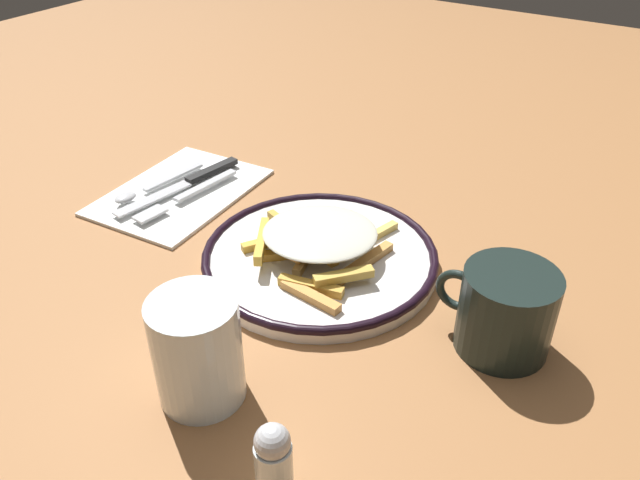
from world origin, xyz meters
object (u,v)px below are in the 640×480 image
Objects in this scene: napkin at (180,190)px; coffee_mug at (505,311)px; salt_shaker at (273,461)px; knife at (190,181)px; fries_heap at (317,239)px; spoon at (145,189)px; fork at (188,195)px; water_glass at (198,350)px; plate at (320,257)px.

napkin is 0.49m from coffee_mug.
knife is at bearing -40.46° from salt_shaker.
coffee_mug reaches higher than fries_heap.
spoon is at bearing -1.37° from fries_heap.
fork is 2.40× the size of salt_shaker.
coffee_mug reaches higher than napkin.
spoon is 0.52m from coffee_mug.
fries_heap is 0.23m from coffee_mug.
water_glass is (-0.27, 0.29, 0.04)m from knife.
spoon reaches higher than fork.
plate is 2.31× the size of coffee_mug.
spoon is 0.39m from water_glass.
fries_heap is 2.56× the size of salt_shaker.
salt_shaker is (-0.13, 0.28, 0.03)m from plate.
plate is 1.49× the size of fries_heap.
water_glass is (-0.02, 0.23, 0.04)m from plate.
plate is at bearing -4.83° from coffee_mug.
napkin is at bearing 80.59° from knife.
plate is at bearing 179.26° from spoon.
salt_shaker is at bearing 157.79° from water_glass.
salt_shaker is (-0.37, 0.30, 0.03)m from fork.
fork is at bearing -7.22° from fries_heap.
water_glass reaches higher than spoon.
napkin is at bearing -132.92° from spoon.
spoon is at bearing 20.95° from fork.
plate is at bearing -85.88° from water_glass.
knife is at bearing -123.52° from spoon.
coffee_mug reaches higher than salt_shaker.
fork is 0.06m from spoon.
plate is at bearing 173.61° from fork.
water_glass is (-0.02, 0.23, 0.01)m from fries_heap.
fork is 0.47m from coffee_mug.
coffee_mug is at bearing 177.47° from spoon.
fork is 0.48m from salt_shaker.
spoon is 2.07× the size of salt_shaker.
fork is 1.16× the size of spoon.
knife reaches higher than napkin.
salt_shaker is at bearing 141.38° from napkin.
salt_shaker reaches higher than spoon.
spoon is at bearing -33.32° from salt_shaker.
fries_heap is 0.80× the size of napkin.
water_glass is at bearing 94.71° from fries_heap.
knife is 1.72× the size of coffee_mug.
coffee_mug is at bearing -110.02° from salt_shaker.
fork is at bearing -5.63° from coffee_mug.
knife is 0.49m from coffee_mug.
plate is 0.29m from spoon.
water_glass is 0.13m from salt_shaker.
spoon is 1.43× the size of water_glass.
napkin is at bearing -43.93° from water_glass.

